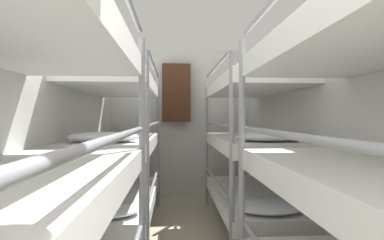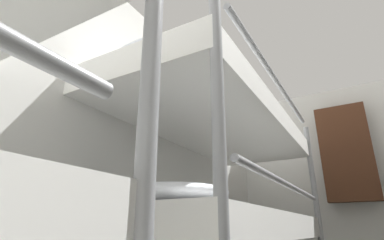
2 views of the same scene
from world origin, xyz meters
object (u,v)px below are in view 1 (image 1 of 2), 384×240
at_px(bunk_stack_left_near, 1,197).
at_px(hanging_coat, 176,93).
at_px(bunk_stack_left_far, 118,143).
at_px(bunk_stack_right_far, 250,142).

xyz_separation_m(bunk_stack_left_near, hanging_coat, (0.64, 3.62, 0.65)).
height_order(bunk_stack_left_far, bunk_stack_right_far, same).
bearing_deg(bunk_stack_left_far, bunk_stack_right_far, 0.00).
xyz_separation_m(bunk_stack_left_far, bunk_stack_right_far, (1.44, 0.00, 0.00)).
distance_m(bunk_stack_left_near, hanging_coat, 3.73).
bearing_deg(bunk_stack_left_far, hanging_coat, 65.95).
bearing_deg(bunk_stack_right_far, bunk_stack_left_near, -123.32).
relative_size(bunk_stack_left_far, hanging_coat, 2.09).
height_order(bunk_stack_left_near, bunk_stack_left_far, same).
bearing_deg(hanging_coat, bunk_stack_right_far, -60.84).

